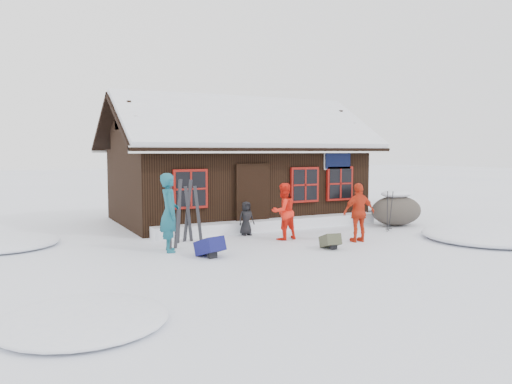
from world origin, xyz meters
TOP-DOWN VIEW (x-y plane):
  - ground at (0.00, 0.00)m, footprint 120.00×120.00m
  - mountain_hut at (1.50, 4.98)m, footprint 8.90×6.09m
  - snow_drift at (1.50, 2.25)m, footprint 7.60×0.60m
  - snow_mounds at (1.65, 1.86)m, footprint 20.60×13.20m
  - skier_teal at (-2.36, 0.42)m, footprint 0.57×0.77m
  - skier_orange_left at (0.93, 0.58)m, footprint 0.84×0.70m
  - skier_orange_right at (2.57, -0.63)m, footprint 0.97×0.49m
  - skier_crouched at (0.33, 1.70)m, footprint 0.49×0.33m
  - boulder at (5.56, 1.18)m, footprint 1.78×1.33m
  - ski_pair_left at (-2.16, 0.67)m, footprint 0.48×0.32m
  - ski_pair_mid at (-1.38, 1.45)m, footprint 0.49×0.19m
  - ski_pair_right at (-1.65, 1.48)m, footprint 0.54×0.22m
  - ski_poles at (4.50, 0.34)m, footprint 0.23×0.11m
  - backpack_blue at (-1.73, -0.60)m, footprint 0.61×0.72m
  - backpack_olive at (1.31, -1.09)m, footprint 0.47×0.57m

SIDE VIEW (x-z plane):
  - ground at x=0.00m, z-range 0.00..0.00m
  - snow_mounds at x=1.65m, z-range -0.24..0.24m
  - backpack_olive at x=1.31m, z-range 0.00..0.28m
  - backpack_blue at x=-1.73m, z-range 0.00..0.34m
  - snow_drift at x=1.50m, z-range 0.00..0.35m
  - skier_crouched at x=0.33m, z-range 0.00..0.99m
  - boulder at x=5.56m, z-range 0.01..1.05m
  - ski_poles at x=4.50m, z-range -0.04..1.23m
  - ski_pair_mid at x=-1.38m, z-range -0.05..1.51m
  - skier_orange_left at x=0.93m, z-range 0.00..1.57m
  - skier_orange_right at x=2.57m, z-range 0.00..1.59m
  - ski_pair_right at x=-1.65m, z-range -0.05..1.68m
  - ski_pair_left at x=-2.16m, z-range -0.05..1.74m
  - skier_teal at x=-2.36m, z-range 0.00..1.91m
  - mountain_hut at x=1.50m, z-range -0.63..3.79m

